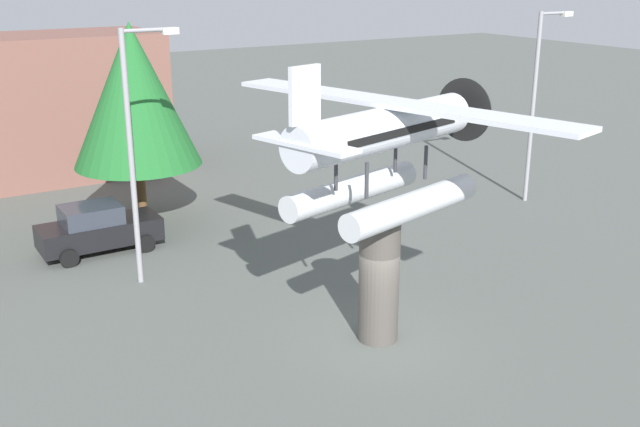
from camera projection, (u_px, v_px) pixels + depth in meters
ground_plane at (377, 338)px, 20.94m from camera, size 140.00×140.00×0.00m
display_pedestal at (379, 276)px, 20.36m from camera, size 1.10×1.10×3.70m
floatplane_monument at (386, 147)px, 19.34m from camera, size 7.18×10.34×4.00m
car_mid_black at (98, 228)px, 26.93m from camera, size 4.20×2.02×1.76m
streetlight_primary at (136, 140)px, 23.30m from camera, size 1.84×0.28×8.03m
streetlight_secondary at (537, 94)px, 31.75m from camera, size 1.84×0.28×7.98m
storefront_building at (32, 108)px, 35.58m from camera, size 11.91×5.29×6.71m
tree_east at (134, 95)px, 28.29m from camera, size 4.80×4.80×7.83m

